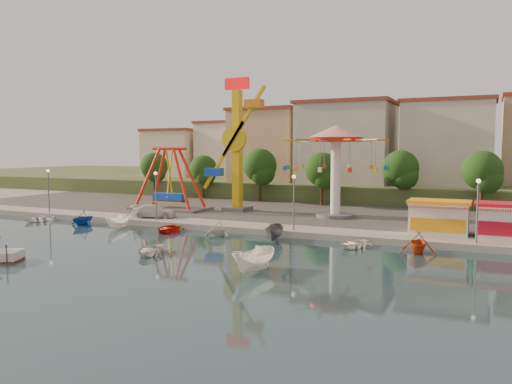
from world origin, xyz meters
The scene contains 35 objects.
ground centered at (0.00, 0.00, 0.00)m, with size 200.00×200.00×0.00m, color #142937.
quay_deck centered at (0.00, 62.00, 0.30)m, with size 200.00×100.00×0.60m, color #9E998E.
asphalt_pad centered at (0.00, 30.00, 0.60)m, with size 90.00×28.00×0.01m, color #4C4944.
hill_terrace centered at (0.00, 67.00, 1.50)m, with size 200.00×60.00×3.00m, color #384C26.
pirate_ship_ride centered at (-12.22, 21.68, 4.39)m, with size 10.00×5.00×8.00m.
kamikaze_tower centered at (-3.55, 24.04, 8.52)m, with size 5.93×3.10×16.50m.
wave_swinger centered at (9.06, 23.47, 8.20)m, with size 11.60×11.60×10.40m.
booth_left centered at (20.77, 16.49, 2.16)m, with size 5.40×3.78×3.08m.
booth_mid centered at (26.36, 16.49, 2.16)m, with size 5.40×3.78×3.08m.
lamp_post_0 centered at (-24.00, 13.00, 3.10)m, with size 0.14×0.14×5.00m, color #59595E.
lamp_post_1 centered at (-8.00, 13.00, 3.10)m, with size 0.14×0.14×5.00m, color #59595E.
lamp_post_2 centered at (8.00, 13.00, 3.10)m, with size 0.14×0.14×5.00m, color #59595E.
lamp_post_3 centered at (24.00, 13.00, 3.10)m, with size 0.14×0.14×5.00m, color #59595E.
tree_0 centered at (-26.00, 36.98, 5.47)m, with size 4.60×4.60×7.19m.
tree_1 centered at (-16.00, 36.24, 5.20)m, with size 4.35×4.35×6.80m.
tree_2 centered at (-6.00, 35.81, 5.92)m, with size 5.02×5.02×7.85m.
tree_3 centered at (4.00, 34.36, 5.55)m, with size 4.68×4.68×7.32m.
tree_4 centered at (14.00, 37.35, 5.75)m, with size 4.86×4.86×7.60m.
tree_5 centered at (24.00, 35.54, 5.71)m, with size 4.83×4.83×7.54m.
building_0 centered at (-33.37, 46.06, 8.93)m, with size 9.26×9.53×11.87m, color beige.
building_1 centered at (-21.33, 51.38, 7.32)m, with size 12.33×9.01×8.63m, color silver.
building_2 centered at (-8.19, 51.96, 8.62)m, with size 11.95×9.28×11.23m, color tan.
building_3 centered at (5.60, 48.80, 7.60)m, with size 12.59×10.50×9.20m, color beige.
building_4 centered at (19.07, 52.20, 7.62)m, with size 10.75×9.23×9.24m, color beige.
rowboat_a centered at (0.73, 0.25, 0.39)m, with size 2.66×3.72×0.77m, color silver.
skiff centered at (10.59, -1.34, 0.82)m, with size 1.60×4.26×1.65m, color white.
van centered at (-9.41, 14.52, 1.31)m, with size 1.99×4.89×1.42m, color white.
moored_boat_0 centered at (-22.12, 9.80, 0.36)m, with size 2.51×3.51×0.73m, color white.
moored_boat_1 centered at (-15.49, 9.80, 0.82)m, with size 2.69×3.12×1.64m, color #1248A4.
moored_boat_2 centered at (-10.59, 9.80, 0.69)m, with size 1.35×3.58×1.38m, color white.
moored_boat_3 centered at (-4.28, 9.80, 0.38)m, with size 2.65×3.71×0.77m, color red.
moored_boat_4 centered at (1.55, 9.80, 0.77)m, with size 2.52×2.92×1.54m, color silver.
moored_boat_5 centered at (7.37, 9.80, 0.76)m, with size 1.48×3.92×1.52m, color #535257.
moored_boat_6 centered at (14.52, 9.80, 0.37)m, with size 2.58×3.61×0.75m, color white.
moored_boat_7 centered at (19.83, 9.80, 0.87)m, with size 2.84×3.29×1.73m, color #CC4412.
Camera 1 is at (24.72, -31.27, 8.22)m, focal length 35.00 mm.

